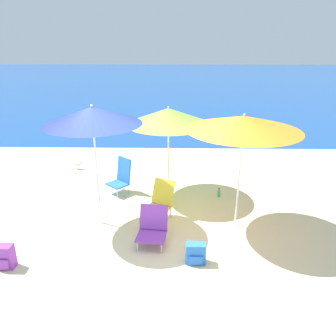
% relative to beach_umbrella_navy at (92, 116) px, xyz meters
% --- Properties ---
extents(ground_plane, '(60.00, 60.00, 0.00)m').
position_rel_beach_umbrella_navy_xyz_m(ground_plane, '(0.99, -0.90, -2.16)').
color(ground_plane, beige).
extents(sea_water, '(60.00, 40.00, 0.01)m').
position_rel_beach_umbrella_navy_xyz_m(sea_water, '(0.99, 24.84, -2.16)').
color(sea_water, '#19478C').
rests_on(sea_water, ground).
extents(beach_umbrella_navy, '(1.77, 1.77, 2.36)m').
position_rel_beach_umbrella_navy_xyz_m(beach_umbrella_navy, '(0.00, 0.00, 0.00)').
color(beach_umbrella_navy, white).
rests_on(beach_umbrella_navy, ground).
extents(beach_umbrella_orange, '(2.04, 2.04, 2.22)m').
position_rel_beach_umbrella_navy_xyz_m(beach_umbrella_orange, '(2.66, -0.03, -0.11)').
color(beach_umbrella_orange, white).
rests_on(beach_umbrella_orange, ground).
extents(beach_umbrella_lime, '(1.90, 1.90, 2.06)m').
position_rel_beach_umbrella_navy_xyz_m(beach_umbrella_lime, '(1.31, 1.43, -0.32)').
color(beach_umbrella_lime, white).
rests_on(beach_umbrella_lime, ground).
extents(beach_chair_purple, '(0.56, 0.61, 0.66)m').
position_rel_beach_umbrella_navy_xyz_m(beach_chair_purple, '(1.07, -0.64, -1.85)').
color(beach_chair_purple, silver).
rests_on(beach_chair_purple, ground).
extents(beach_chair_yellow, '(0.64, 0.68, 0.78)m').
position_rel_beach_umbrella_navy_xyz_m(beach_chair_yellow, '(1.18, 0.25, -1.76)').
color(beach_chair_yellow, silver).
rests_on(beach_chair_yellow, ground).
extents(beach_chair_blue, '(0.64, 0.64, 0.84)m').
position_rel_beach_umbrella_navy_xyz_m(beach_chair_blue, '(0.20, 1.43, -1.75)').
color(beach_chair_blue, silver).
rests_on(beach_chair_blue, ground).
extents(backpack_blue, '(0.32, 0.20, 0.35)m').
position_rel_beach_umbrella_navy_xyz_m(backpack_blue, '(1.81, -1.21, -1.99)').
color(backpack_blue, blue).
rests_on(backpack_blue, ground).
extents(backpack_purple, '(0.28, 0.21, 0.40)m').
position_rel_beach_umbrella_navy_xyz_m(backpack_purple, '(-1.23, -1.40, -1.96)').
color(backpack_purple, purple).
rests_on(backpack_purple, ground).
extents(water_bottle, '(0.07, 0.07, 0.22)m').
position_rel_beach_umbrella_navy_xyz_m(water_bottle, '(2.49, 1.20, -2.08)').
color(water_bottle, '#4CB266').
rests_on(water_bottle, ground).
extents(seagull, '(0.27, 0.11, 0.23)m').
position_rel_beach_umbrella_navy_xyz_m(seagull, '(-1.29, 2.90, -2.02)').
color(seagull, gold).
rests_on(seagull, ground).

